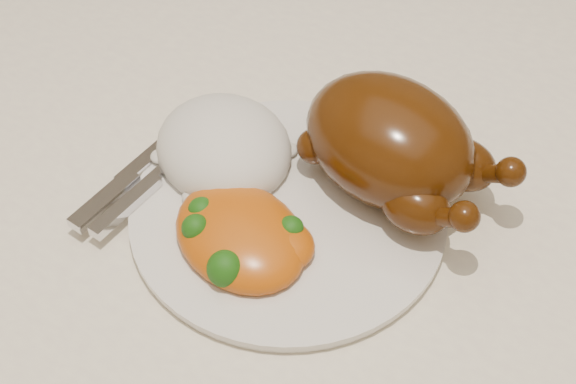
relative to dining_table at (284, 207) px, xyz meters
The scene contains 7 objects.
dining_table is the anchor object (origin of this frame).
tablecloth 0.07m from the dining_table, ahead, with size 1.73×1.03×0.18m.
dinner_plate 0.15m from the dining_table, 56.36° to the right, with size 0.25×0.25×0.01m, color silver.
roast_chicken 0.19m from the dining_table, ahead, with size 0.19×0.14×0.09m.
rice_mound 0.14m from the dining_table, 108.40° to the right, with size 0.16×0.15×0.06m.
mac_and_cheese 0.18m from the dining_table, 70.90° to the right, with size 0.14×0.12×0.04m.
cutlery 0.19m from the dining_table, 116.39° to the right, with size 0.04×0.16×0.01m.
Camera 1 is at (0.27, -0.43, 1.27)m, focal length 50.00 mm.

